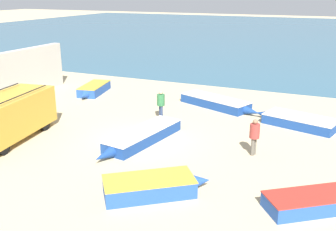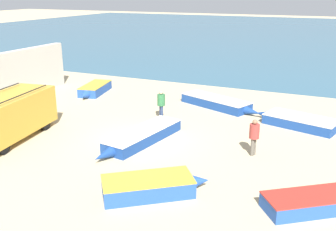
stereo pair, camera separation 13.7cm
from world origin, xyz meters
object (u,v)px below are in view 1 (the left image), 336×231
(fishing_rowboat_0, at_px, (315,201))
(fishing_rowboat_5, at_px, (93,89))
(fisherman_0, at_px, (254,134))
(fishing_rowboat_1, at_px, (298,121))
(fishing_rowboat_2, at_px, (141,137))
(parked_van, at_px, (7,116))
(fisherman_1, at_px, (161,102))
(fishing_rowboat_4, at_px, (153,186))
(fishing_rowboat_3, at_px, (217,103))

(fishing_rowboat_0, relative_size, fishing_rowboat_5, 0.90)
(fisherman_0, bearing_deg, fishing_rowboat_1, -86.51)
(fishing_rowboat_1, distance_m, fishing_rowboat_2, 8.48)
(parked_van, relative_size, fisherman_1, 3.45)
(parked_van, relative_size, fishing_rowboat_1, 1.23)
(fishing_rowboat_5, xyz_separation_m, fisherman_1, (6.62, -3.20, 0.67))
(parked_van, distance_m, fishing_rowboat_1, 14.67)
(fisherman_1, bearing_deg, fishing_rowboat_2, 52.67)
(fishing_rowboat_0, relative_size, fishing_rowboat_2, 0.61)
(fishing_rowboat_0, distance_m, fishing_rowboat_2, 8.47)
(fishing_rowboat_0, height_order, fishing_rowboat_5, fishing_rowboat_5)
(fishing_rowboat_2, bearing_deg, fishing_rowboat_5, -123.56)
(fishing_rowboat_2, bearing_deg, parked_van, -59.84)
(fishing_rowboat_1, bearing_deg, fisherman_0, 89.72)
(fishing_rowboat_1, xyz_separation_m, fishing_rowboat_5, (-13.74, 1.30, 0.04))
(parked_van, xyz_separation_m, fishing_rowboat_4, (8.60, -1.94, -0.87))
(fishing_rowboat_3, bearing_deg, fishing_rowboat_2, -80.69)
(fishing_rowboat_2, relative_size, fishing_rowboat_4, 1.56)
(parked_van, bearing_deg, fishing_rowboat_4, 68.77)
(parked_van, relative_size, fishing_rowboat_5, 1.45)
(fishing_rowboat_0, distance_m, fishing_rowboat_5, 18.02)
(parked_van, height_order, fishing_rowboat_4, parked_van)
(parked_van, relative_size, fisherman_0, 3.45)
(fishing_rowboat_5, bearing_deg, fishing_rowboat_4, 30.04)
(fishing_rowboat_4, height_order, fisherman_0, fisherman_0)
(fishing_rowboat_1, bearing_deg, fishing_rowboat_5, 10.10)
(fishing_rowboat_3, distance_m, fisherman_1, 4.18)
(fishing_rowboat_0, bearing_deg, fisherman_0, 91.35)
(fishing_rowboat_2, height_order, fishing_rowboat_3, fishing_rowboat_3)
(fishing_rowboat_0, xyz_separation_m, fishing_rowboat_1, (-1.45, 8.38, -0.00))
(fisherman_0, xyz_separation_m, fisherman_1, (-5.77, 2.88, 0.00))
(fisherman_0, distance_m, fisherman_1, 6.45)
(fishing_rowboat_2, bearing_deg, fisherman_1, -160.63)
(parked_van, relative_size, fishing_rowboat_4, 1.54)
(fishing_rowboat_2, xyz_separation_m, fishing_rowboat_5, (-7.25, 6.75, 0.03))
(fishing_rowboat_4, bearing_deg, fishing_rowboat_1, 30.87)
(fishing_rowboat_0, relative_size, fishing_rowboat_1, 0.77)
(parked_van, bearing_deg, fishing_rowboat_2, 102.26)
(parked_van, height_order, fishing_rowboat_5, parked_van)
(fishing_rowboat_4, xyz_separation_m, fisherman_1, (-3.27, 7.75, 0.67))
(fishing_rowboat_3, distance_m, fishing_rowboat_4, 11.31)
(fishing_rowboat_5, relative_size, fisherman_1, 2.38)
(fishing_rowboat_2, distance_m, fisherman_0, 5.24)
(fishing_rowboat_0, relative_size, fisherman_0, 2.15)
(fishing_rowboat_0, relative_size, fishing_rowboat_3, 0.64)
(fisherman_0, bearing_deg, fishing_rowboat_0, 147.12)
(fishing_rowboat_1, bearing_deg, fisherman_1, 30.42)
(fishing_rowboat_5, distance_m, fisherman_1, 7.38)
(fisherman_0, bearing_deg, fisherman_1, -7.23)
(fishing_rowboat_2, bearing_deg, fishing_rowboat_4, 41.62)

